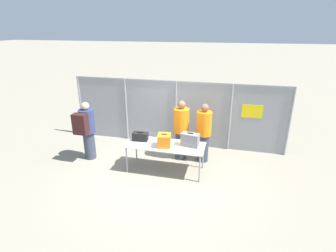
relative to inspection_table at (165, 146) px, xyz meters
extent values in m
plane|color=gray|center=(-0.12, -0.09, -0.71)|extent=(120.00, 120.00, 0.00)
cylinder|color=gray|center=(-3.50, 1.75, 0.34)|extent=(0.07, 0.07, 2.10)
cylinder|color=gray|center=(-1.81, 1.75, 0.34)|extent=(0.07, 0.07, 2.10)
cylinder|color=gray|center=(-0.12, 1.75, 0.34)|extent=(0.07, 0.07, 2.10)
cylinder|color=gray|center=(1.58, 1.75, 0.34)|extent=(0.07, 0.07, 2.10)
cylinder|color=gray|center=(3.27, 1.75, 0.34)|extent=(0.07, 0.07, 2.10)
cube|color=gray|center=(-0.12, 1.75, 0.34)|extent=(6.77, 0.01, 2.10)
cube|color=gray|center=(-0.12, 1.75, 1.36)|extent=(6.77, 0.04, 0.04)
cube|color=yellow|center=(2.20, 1.74, 0.59)|extent=(0.60, 0.01, 0.40)
cube|color=silver|center=(0.00, 0.00, 0.04)|extent=(2.04, 0.83, 0.02)
cylinder|color=#99999E|center=(-0.96, -0.36, -0.34)|extent=(0.04, 0.04, 0.73)
cylinder|color=#99999E|center=(0.96, -0.36, -0.34)|extent=(0.04, 0.04, 0.73)
cylinder|color=#99999E|center=(-0.96, 0.36, -0.34)|extent=(0.04, 0.04, 0.73)
cylinder|color=#99999E|center=(0.96, 0.36, -0.34)|extent=(0.04, 0.04, 0.73)
cube|color=black|center=(-0.73, 0.10, 0.16)|extent=(0.42, 0.24, 0.23)
cube|color=black|center=(-0.73, 0.10, 0.29)|extent=(0.16, 0.04, 0.02)
cube|color=orange|center=(-0.01, -0.08, 0.21)|extent=(0.39, 0.41, 0.32)
cube|color=black|center=(-0.01, -0.08, 0.38)|extent=(0.13, 0.05, 0.02)
cube|color=slate|center=(0.63, 0.09, 0.22)|extent=(0.48, 0.30, 0.34)
cube|color=black|center=(0.63, 0.09, 0.40)|extent=(0.16, 0.05, 0.02)
cylinder|color=#383D4C|center=(-2.33, 0.16, -0.30)|extent=(0.32, 0.32, 0.81)
cylinder|color=navy|center=(-2.33, 0.16, 0.44)|extent=(0.42, 0.42, 0.68)
sphere|color=beige|center=(-2.33, 0.16, 0.89)|extent=(0.22, 0.22, 0.22)
cube|color=#381919|center=(-2.33, -0.17, 0.48)|extent=(0.38, 0.23, 0.57)
cylinder|color=#383D4C|center=(0.26, 0.80, -0.29)|extent=(0.33, 0.33, 0.83)
cylinder|color=orange|center=(0.26, 0.80, 0.47)|extent=(0.43, 0.43, 0.69)
sphere|color=brown|center=(0.26, 0.80, 0.93)|extent=(0.22, 0.22, 0.22)
cylinder|color=#383D4C|center=(0.90, 0.80, -0.30)|extent=(0.32, 0.32, 0.81)
cylinder|color=orange|center=(0.90, 0.80, 0.44)|extent=(0.42, 0.42, 0.67)
sphere|color=brown|center=(0.90, 0.80, 0.89)|extent=(0.22, 0.22, 0.22)
cube|color=#4C6B47|center=(2.11, 3.17, -0.33)|extent=(2.42, 1.22, 0.45)
sphere|color=black|center=(1.69, 2.51, -0.43)|extent=(0.55, 0.55, 0.55)
sphere|color=black|center=(1.69, 3.84, -0.43)|extent=(0.55, 0.55, 0.55)
cylinder|color=#59595B|center=(0.48, 3.17, -0.50)|extent=(0.85, 0.06, 0.06)
camera|label=1|loc=(1.57, -6.01, 2.95)|focal=28.00mm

